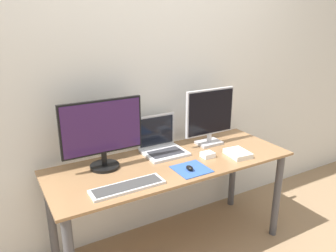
{
  "coord_description": "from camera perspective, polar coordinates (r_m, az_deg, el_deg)",
  "views": [
    {
      "loc": [
        -1.06,
        -1.46,
        1.67
      ],
      "look_at": [
        0.0,
        0.39,
        0.96
      ],
      "focal_mm": 35.0,
      "sensor_mm": 36.0,
      "label": 1
    }
  ],
  "objects": [
    {
      "name": "monitor_left",
      "position": [
        2.13,
        -11.35,
        -1.07
      ],
      "size": [
        0.54,
        0.19,
        0.46
      ],
      "color": "black",
      "rests_on": "desk"
    },
    {
      "name": "wall_back",
      "position": [
        2.45,
        -3.83,
        8.51
      ],
      "size": [
        7.0,
        0.05,
        2.5
      ],
      "color": "silver",
      "rests_on": "ground_plane"
    },
    {
      "name": "laptop",
      "position": [
        2.41,
        -1.19,
        -3.06
      ],
      "size": [
        0.3,
        0.26,
        0.26
      ],
      "color": "silver",
      "rests_on": "desk"
    },
    {
      "name": "power_brick",
      "position": [
        2.35,
        6.92,
        -4.99
      ],
      "size": [
        0.09,
        0.07,
        0.04
      ],
      "color": "white",
      "rests_on": "desk"
    },
    {
      "name": "book",
      "position": [
        2.41,
        12.05,
        -4.71
      ],
      "size": [
        0.16,
        0.19,
        0.04
      ],
      "color": "silver",
      "rests_on": "desk"
    },
    {
      "name": "keyboard",
      "position": [
        1.95,
        -7.04,
        -10.45
      ],
      "size": [
        0.44,
        0.13,
        0.02
      ],
      "color": "silver",
      "rests_on": "desk"
    },
    {
      "name": "monitor_right",
      "position": [
        2.52,
        7.31,
        1.8
      ],
      "size": [
        0.42,
        0.13,
        0.44
      ],
      "color": "#B2B2B7",
      "rests_on": "desk"
    },
    {
      "name": "mouse",
      "position": [
        2.14,
        3.79,
        -7.32
      ],
      "size": [
        0.04,
        0.06,
        0.03
      ],
      "color": "black",
      "rests_on": "mousepad"
    },
    {
      "name": "desk",
      "position": [
        2.33,
        0.73,
        -8.85
      ],
      "size": [
        1.71,
        0.64,
        0.72
      ],
      "color": "olive",
      "rests_on": "ground_plane"
    },
    {
      "name": "mousepad",
      "position": [
        2.16,
        4.09,
        -7.5
      ],
      "size": [
        0.22,
        0.21,
        0.0
      ],
      "color": "#2D519E",
      "rests_on": "desk"
    }
  ]
}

